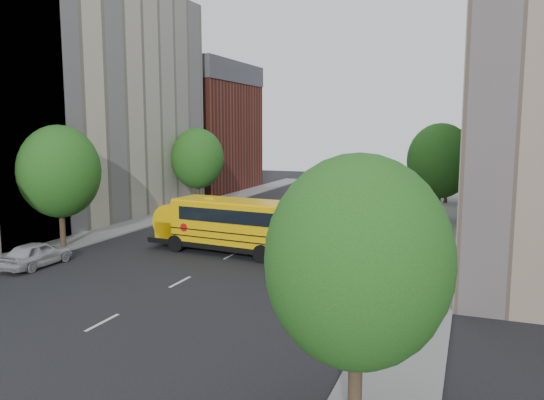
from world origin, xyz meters
The scene contains 18 objects.
ground centered at (0.00, 0.00, 0.00)m, with size 120.00×120.00×0.00m, color black.
sidewalk_left centered at (-11.50, 5.00, 0.06)m, with size 3.00×80.00×0.12m, color slate.
sidewalk_right centered at (11.50, 5.00, 0.06)m, with size 3.00×80.00×0.12m, color slate.
lane_markings centered at (0.00, 10.00, 0.01)m, with size 0.15×64.00×0.01m, color silver.
building_left_cream centered at (-18.00, 6.00, 10.00)m, with size 10.00×26.00×20.00m, color #C1B89B.
building_left_redbrick centered at (-18.00, 28.00, 6.50)m, with size 10.00×15.00×13.00m, color maroon.
building_right_far centered at (18.00, 20.00, 9.00)m, with size 10.00×22.00×18.00m, color tan.
street_tree_1 centered at (-11.00, -4.00, 4.95)m, with size 5.12×5.12×7.90m.
street_tree_2 centered at (-11.00, 14.00, 4.83)m, with size 4.99×4.99×7.71m.
street_tree_3 centered at (11.00, -18.00, 4.45)m, with size 4.61×4.61×7.11m.
street_tree_4 centered at (11.00, 14.00, 5.08)m, with size 5.25×5.25×8.10m.
street_tree_5 centered at (11.00, 26.00, 4.70)m, with size 4.86×4.86×7.51m.
school_bus centered at (0.27, -1.50, 1.91)m, with size 12.37×4.07×3.43m.
safari_truck centered at (6.86, 7.91, 1.33)m, with size 6.23×3.86×2.52m.
parked_car_0 centered at (-9.03, -8.21, 0.72)m, with size 1.70×4.24×1.44m, color #B0B1B7.
parked_car_1 centered at (-8.80, 10.85, 0.67)m, with size 1.42×4.07×1.34m, color white.
parked_car_3 centered at (9.60, -8.27, 0.64)m, with size 1.80×4.44×1.29m, color #9B3B13.
parked_car_5 centered at (8.80, 25.65, 0.80)m, with size 1.69×4.85×1.60m, color gray.
Camera 1 is at (13.52, -30.50, 7.68)m, focal length 35.00 mm.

